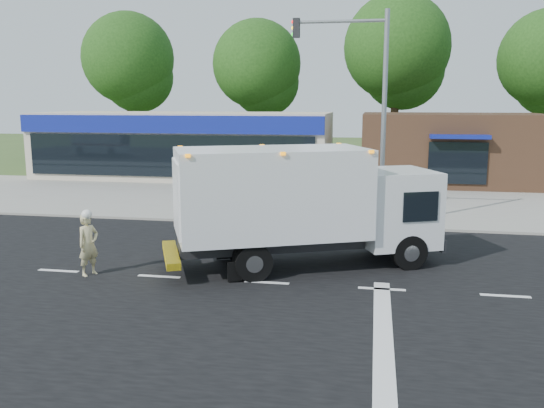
% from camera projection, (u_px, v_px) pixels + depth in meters
% --- Properties ---
extents(ground, '(120.00, 120.00, 0.00)m').
position_uv_depth(ground, '(267.00, 283.00, 15.23)').
color(ground, '#385123').
rests_on(ground, ground).
extents(road_asphalt, '(60.00, 14.00, 0.02)m').
position_uv_depth(road_asphalt, '(267.00, 283.00, 15.23)').
color(road_asphalt, black).
rests_on(road_asphalt, ground).
extents(sidewalk, '(60.00, 2.40, 0.12)m').
position_uv_depth(sidewalk, '(304.00, 219.00, 23.16)').
color(sidewalk, gray).
rests_on(sidewalk, ground).
extents(parking_apron, '(60.00, 9.00, 0.02)m').
position_uv_depth(parking_apron, '(318.00, 196.00, 28.78)').
color(parking_apron, gray).
rests_on(parking_apron, ground).
extents(lane_markings, '(55.20, 7.00, 0.01)m').
position_uv_depth(lane_markings, '(312.00, 303.00, 13.68)').
color(lane_markings, silver).
rests_on(lane_markings, road_asphalt).
extents(ems_box_truck, '(8.14, 5.29, 3.47)m').
position_uv_depth(ems_box_truck, '(301.00, 199.00, 16.41)').
color(ems_box_truck, black).
rests_on(ems_box_truck, ground).
extents(emergency_worker, '(0.65, 0.75, 1.85)m').
position_uv_depth(emergency_worker, '(88.00, 243.00, 15.77)').
color(emergency_worker, tan).
rests_on(emergency_worker, ground).
extents(retail_strip_mall, '(18.00, 6.20, 4.00)m').
position_uv_depth(retail_strip_mall, '(184.00, 145.00, 35.73)').
color(retail_strip_mall, '#C0B59F').
rests_on(retail_strip_mall, ground).
extents(brown_storefront, '(10.00, 6.70, 4.00)m').
position_uv_depth(brown_storefront, '(451.00, 149.00, 33.00)').
color(brown_storefront, '#382316').
rests_on(brown_storefront, ground).
extents(traffic_signal_pole, '(3.51, 0.25, 8.00)m').
position_uv_depth(traffic_signal_pole, '(367.00, 96.00, 21.30)').
color(traffic_signal_pole, gray).
rests_on(traffic_signal_pole, ground).
extents(background_trees, '(36.77, 7.39, 12.10)m').
position_uv_depth(background_trees, '(328.00, 63.00, 41.33)').
color(background_trees, '#332114').
rests_on(background_trees, ground).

